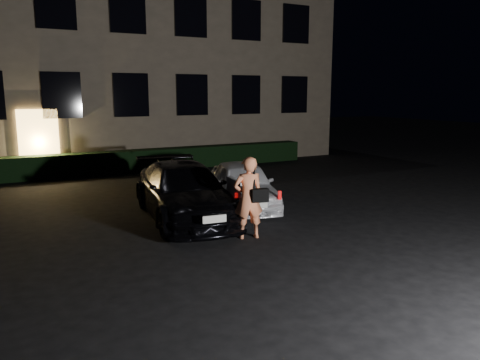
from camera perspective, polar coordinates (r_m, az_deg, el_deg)
ground at (r=9.68m, az=4.65°, el=-8.07°), size 80.00×80.00×0.00m
building at (r=23.43m, az=-16.12°, el=17.33°), size 20.00×8.11×12.00m
hedge at (r=19.07m, az=-12.48°, el=2.30°), size 15.00×0.70×0.85m
sedan at (r=11.69m, az=-6.80°, el=-1.39°), size 2.44×4.89×1.36m
hatch at (r=12.73m, az=0.31°, el=-0.55°), size 2.45×3.97×1.26m
man at (r=9.98m, az=1.06°, el=-2.16°), size 0.74×0.56×1.77m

